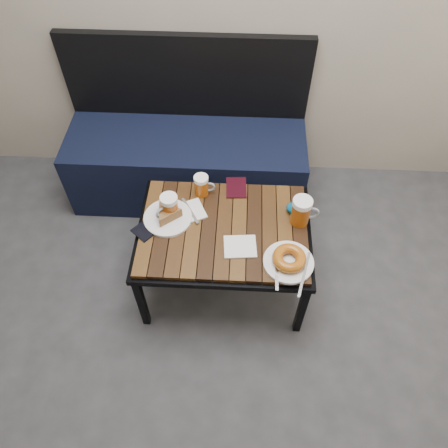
{
  "coord_description": "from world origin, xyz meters",
  "views": [
    {
      "loc": [
        0.15,
        -0.19,
        2.13
      ],
      "look_at": [
        0.08,
        1.08,
        0.5
      ],
      "focal_mm": 35.0,
      "sensor_mm": 36.0,
      "label": 1
    }
  ],
  "objects_px": {
    "beer_mug_centre": "(202,185)",
    "passport_navy": "(149,228)",
    "plate_pie": "(167,215)",
    "plate_bagel": "(289,260)",
    "cafe_table": "(224,233)",
    "knit_pouch": "(299,208)",
    "beer_mug_left": "(169,207)",
    "beer_mug_right": "(302,211)",
    "passport_burgundy": "(236,188)",
    "bench": "(188,157)"
  },
  "relations": [
    {
      "from": "beer_mug_right",
      "to": "passport_burgundy",
      "type": "distance_m",
      "value": 0.38
    },
    {
      "from": "plate_pie",
      "to": "passport_navy",
      "type": "distance_m",
      "value": 0.11
    },
    {
      "from": "plate_pie",
      "to": "plate_bagel",
      "type": "bearing_deg",
      "value": -21.6
    },
    {
      "from": "bench",
      "to": "beer_mug_centre",
      "type": "xyz_separation_m",
      "value": [
        0.14,
        -0.47,
        0.26
      ]
    },
    {
      "from": "beer_mug_right",
      "to": "knit_pouch",
      "type": "distance_m",
      "value": 0.08
    },
    {
      "from": "plate_bagel",
      "to": "passport_navy",
      "type": "bearing_deg",
      "value": 165.91
    },
    {
      "from": "plate_bagel",
      "to": "passport_navy",
      "type": "distance_m",
      "value": 0.68
    },
    {
      "from": "beer_mug_centre",
      "to": "knit_pouch",
      "type": "distance_m",
      "value": 0.49
    },
    {
      "from": "cafe_table",
      "to": "plate_pie",
      "type": "bearing_deg",
      "value": 171.73
    },
    {
      "from": "cafe_table",
      "to": "passport_burgundy",
      "type": "distance_m",
      "value": 0.27
    },
    {
      "from": "beer_mug_left",
      "to": "cafe_table",
      "type": "bearing_deg",
      "value": 126.82
    },
    {
      "from": "plate_pie",
      "to": "beer_mug_right",
      "type": "bearing_deg",
      "value": 1.73
    },
    {
      "from": "beer_mug_right",
      "to": "bench",
      "type": "bearing_deg",
      "value": 132.4
    },
    {
      "from": "passport_navy",
      "to": "knit_pouch",
      "type": "height_order",
      "value": "knit_pouch"
    },
    {
      "from": "beer_mug_centre",
      "to": "passport_navy",
      "type": "distance_m",
      "value": 0.34
    },
    {
      "from": "bench",
      "to": "beer_mug_right",
      "type": "distance_m",
      "value": 0.92
    },
    {
      "from": "cafe_table",
      "to": "beer_mug_right",
      "type": "height_order",
      "value": "beer_mug_right"
    },
    {
      "from": "bench",
      "to": "plate_pie",
      "type": "relative_size",
      "value": 5.96
    },
    {
      "from": "plate_bagel",
      "to": "plate_pie",
      "type": "bearing_deg",
      "value": 158.4
    },
    {
      "from": "plate_pie",
      "to": "bench",
      "type": "bearing_deg",
      "value": 88.53
    },
    {
      "from": "passport_navy",
      "to": "passport_burgundy",
      "type": "relative_size",
      "value": 1.0
    },
    {
      "from": "bench",
      "to": "beer_mug_right",
      "type": "height_order",
      "value": "bench"
    },
    {
      "from": "bench",
      "to": "plate_bagel",
      "type": "height_order",
      "value": "bench"
    },
    {
      "from": "cafe_table",
      "to": "knit_pouch",
      "type": "relative_size",
      "value": 6.84
    },
    {
      "from": "cafe_table",
      "to": "beer_mug_centre",
      "type": "relative_size",
      "value": 7.24
    },
    {
      "from": "plate_pie",
      "to": "cafe_table",
      "type": "bearing_deg",
      "value": -8.27
    },
    {
      "from": "beer_mug_left",
      "to": "beer_mug_right",
      "type": "xyz_separation_m",
      "value": [
        0.63,
        -0.0,
        0.01
      ]
    },
    {
      "from": "beer_mug_right",
      "to": "plate_pie",
      "type": "xyz_separation_m",
      "value": [
        -0.64,
        -0.02,
        -0.05
      ]
    },
    {
      "from": "cafe_table",
      "to": "beer_mug_left",
      "type": "xyz_separation_m",
      "value": [
        -0.26,
        0.06,
        0.11
      ]
    },
    {
      "from": "passport_burgundy",
      "to": "knit_pouch",
      "type": "distance_m",
      "value": 0.34
    },
    {
      "from": "beer_mug_right",
      "to": "plate_pie",
      "type": "height_order",
      "value": "beer_mug_right"
    },
    {
      "from": "beer_mug_left",
      "to": "passport_burgundy",
      "type": "height_order",
      "value": "beer_mug_left"
    },
    {
      "from": "beer_mug_centre",
      "to": "beer_mug_right",
      "type": "xyz_separation_m",
      "value": [
        0.49,
        -0.16,
        0.02
      ]
    },
    {
      "from": "bench",
      "to": "passport_navy",
      "type": "relative_size",
      "value": 9.83
    },
    {
      "from": "beer_mug_centre",
      "to": "passport_burgundy",
      "type": "relative_size",
      "value": 0.81
    },
    {
      "from": "plate_bagel",
      "to": "knit_pouch",
      "type": "xyz_separation_m",
      "value": [
        0.06,
        0.31,
        0.0
      ]
    },
    {
      "from": "plate_bagel",
      "to": "passport_navy",
      "type": "height_order",
      "value": "plate_bagel"
    },
    {
      "from": "cafe_table",
      "to": "passport_burgundy",
      "type": "bearing_deg",
      "value": 79.12
    },
    {
      "from": "cafe_table",
      "to": "beer_mug_centre",
      "type": "xyz_separation_m",
      "value": [
        -0.12,
        0.22,
        0.1
      ]
    },
    {
      "from": "beer_mug_left",
      "to": "plate_bagel",
      "type": "height_order",
      "value": "beer_mug_left"
    },
    {
      "from": "passport_burgundy",
      "to": "cafe_table",
      "type": "bearing_deg",
      "value": -103.82
    },
    {
      "from": "cafe_table",
      "to": "knit_pouch",
      "type": "bearing_deg",
      "value": 18.13
    },
    {
      "from": "beer_mug_centre",
      "to": "passport_burgundy",
      "type": "height_order",
      "value": "beer_mug_centre"
    },
    {
      "from": "beer_mug_left",
      "to": "plate_bagel",
      "type": "bearing_deg",
      "value": 115.85
    },
    {
      "from": "beer_mug_left",
      "to": "beer_mug_centre",
      "type": "bearing_deg",
      "value": -172.83
    },
    {
      "from": "beer_mug_left",
      "to": "plate_pie",
      "type": "distance_m",
      "value": 0.05
    },
    {
      "from": "knit_pouch",
      "to": "bench",
      "type": "bearing_deg",
      "value": 137.5
    },
    {
      "from": "cafe_table",
      "to": "beer_mug_left",
      "type": "bearing_deg",
      "value": 167.3
    },
    {
      "from": "cafe_table",
      "to": "beer_mug_right",
      "type": "relative_size",
      "value": 5.6
    },
    {
      "from": "plate_pie",
      "to": "passport_burgundy",
      "type": "bearing_deg",
      "value": 34.1
    }
  ]
}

